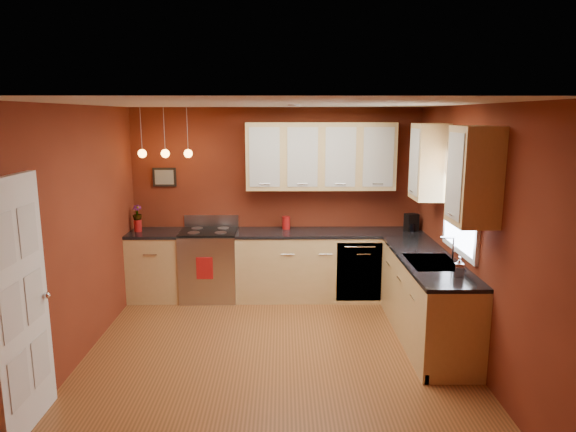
{
  "coord_description": "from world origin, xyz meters",
  "views": [
    {
      "loc": [
        0.09,
        -5.01,
        2.49
      ],
      "look_at": [
        0.15,
        1.0,
        1.31
      ],
      "focal_mm": 32.0,
      "sensor_mm": 36.0,
      "label": 1
    }
  ],
  "objects_px": {
    "sink": "(432,264)",
    "soap_pump": "(459,266)",
    "coffee_maker": "(411,223)",
    "red_canister": "(286,223)",
    "gas_range": "(210,264)"
  },
  "relations": [
    {
      "from": "coffee_maker",
      "to": "soap_pump",
      "type": "bearing_deg",
      "value": -107.05
    },
    {
      "from": "soap_pump",
      "to": "red_canister",
      "type": "bearing_deg",
      "value": 128.12
    },
    {
      "from": "gas_range",
      "to": "soap_pump",
      "type": "xyz_separation_m",
      "value": [
        2.74,
        -2.0,
        0.56
      ]
    },
    {
      "from": "gas_range",
      "to": "sink",
      "type": "bearing_deg",
      "value": -29.78
    },
    {
      "from": "gas_range",
      "to": "soap_pump",
      "type": "relative_size",
      "value": 5.59
    },
    {
      "from": "gas_range",
      "to": "soap_pump",
      "type": "height_order",
      "value": "soap_pump"
    },
    {
      "from": "gas_range",
      "to": "soap_pump",
      "type": "distance_m",
      "value": 3.43
    },
    {
      "from": "red_canister",
      "to": "coffee_maker",
      "type": "relative_size",
      "value": 0.74
    },
    {
      "from": "red_canister",
      "to": "sink",
      "type": "bearing_deg",
      "value": -46.37
    },
    {
      "from": "coffee_maker",
      "to": "soap_pump",
      "type": "relative_size",
      "value": 1.19
    },
    {
      "from": "sink",
      "to": "soap_pump",
      "type": "bearing_deg",
      "value": -77.2
    },
    {
      "from": "coffee_maker",
      "to": "soap_pump",
      "type": "xyz_separation_m",
      "value": [
        -0.03,
        -2.01,
        -0.01
      ]
    },
    {
      "from": "sink",
      "to": "red_canister",
      "type": "xyz_separation_m",
      "value": [
        -1.57,
        1.64,
        0.11
      ]
    },
    {
      "from": "gas_range",
      "to": "red_canister",
      "type": "distance_m",
      "value": 1.2
    },
    {
      "from": "red_canister",
      "to": "gas_range",
      "type": "bearing_deg",
      "value": -172.25
    }
  ]
}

